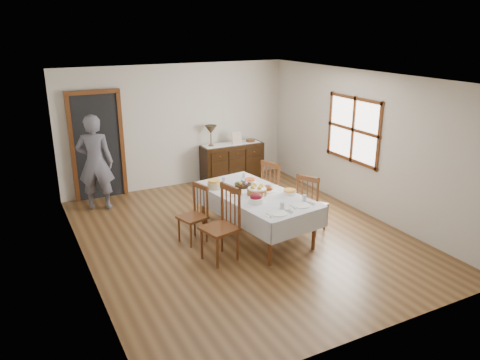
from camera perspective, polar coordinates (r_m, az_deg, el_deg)
name	(u,v)px	position (r m, az deg, el deg)	size (l,w,h in m)	color
ground	(243,235)	(7.89, 0.34, -6.76)	(6.00, 6.00, 0.00)	brown
room_shell	(223,136)	(7.65, -2.08, 5.44)	(5.02, 6.02, 2.65)	silver
dining_table	(256,199)	(7.63, 1.91, -2.30)	(1.42, 2.32, 0.75)	#BDBDC1
chair_left_near	(223,223)	(6.92, -2.14, -5.32)	(0.56, 0.56, 1.13)	#592E14
chair_left_far	(195,213)	(7.56, -5.54, -4.06)	(0.48, 0.48, 0.95)	#592E14
chair_right_near	(310,203)	(7.91, 8.58, -2.81)	(0.58, 0.58, 1.03)	#592E14
chair_right_far	(276,190)	(8.39, 4.36, -1.17)	(0.56, 0.56, 1.09)	#592E14
sideboard	(232,162)	(10.51, -0.97, 2.19)	(1.39, 0.51, 0.84)	black
person	(95,159)	(9.11, -17.27, 2.41)	(0.61, 0.39, 1.95)	#555561
bread_basket	(257,191)	(7.53, 2.10, -1.31)	(0.32, 0.32, 0.17)	brown
egg_basket	(243,185)	(7.91, 0.35, -0.56)	(0.28, 0.28, 0.11)	black
ham_platter_a	(235,192)	(7.59, -0.60, -1.44)	(0.30, 0.30, 0.11)	white
ham_platter_b	(268,189)	(7.73, 3.38, -1.10)	(0.30, 0.30, 0.11)	white
beet_bowl	(256,198)	(7.20, 1.98, -2.26)	(0.23, 0.23, 0.15)	white
carrot_bowl	(250,181)	(8.08, 1.22, -0.11)	(0.21, 0.21, 0.08)	white
pineapple_bowl	(214,184)	(7.82, -3.17, -0.53)	(0.23, 0.23, 0.15)	#C2B888
casserole_dish	(290,192)	(7.61, 6.08, -1.44)	(0.21, 0.21, 0.07)	white
butter_dish	(259,195)	(7.44, 2.34, -1.83)	(0.15, 0.11, 0.07)	white
setting_left	(280,211)	(6.87, 4.86, -3.76)	(0.44, 0.31, 0.10)	white
setting_right	(302,203)	(7.21, 7.60, -2.77)	(0.44, 0.31, 0.10)	white
glass_far_a	(224,180)	(8.09, -1.97, 0.00)	(0.07, 0.07, 0.11)	silver
glass_far_b	(244,175)	(8.37, 0.51, 0.60)	(0.07, 0.07, 0.09)	silver
runner	(231,144)	(10.41, -1.08, 4.45)	(1.30, 0.35, 0.01)	white
table_lamp	(211,130)	(10.14, -3.58, 6.07)	(0.26, 0.26, 0.46)	brown
picture_frame	(237,138)	(10.34, -0.39, 5.12)	(0.22, 0.08, 0.28)	#CBB296
deco_bowl	(250,141)	(10.58, 1.27, 4.82)	(0.20, 0.20, 0.06)	#592E14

